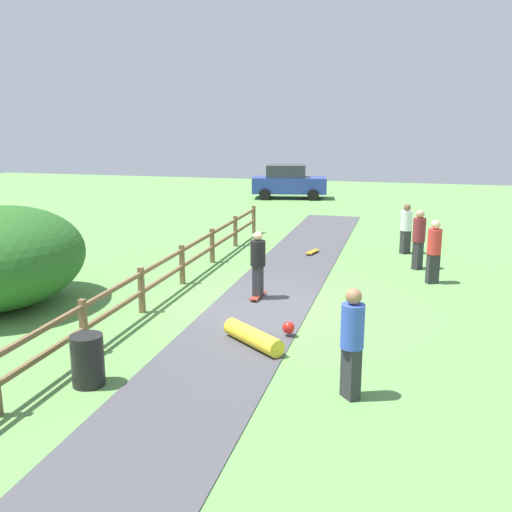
{
  "coord_description": "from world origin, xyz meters",
  "views": [
    {
      "loc": [
        3.36,
        -13.44,
        4.48
      ],
      "look_at": [
        -0.4,
        0.95,
        1.0
      ],
      "focal_mm": 41.31,
      "sensor_mm": 36.0,
      "label": 1
    }
  ],
  "objects_px": {
    "bystander_blue": "(352,338)",
    "parked_car_blue": "(289,182)",
    "bush_large": "(1,257)",
    "trash_bin": "(88,360)",
    "bystander_maroon": "(419,236)",
    "bystander_white": "(406,226)",
    "skateboard_loose": "(313,252)",
    "skater_riding": "(258,262)",
    "skater_fallen": "(256,336)",
    "bystander_red": "(434,249)"
  },
  "relations": [
    {
      "from": "bystander_blue",
      "to": "parked_car_blue",
      "type": "relative_size",
      "value": 0.42
    },
    {
      "from": "bush_large",
      "to": "bystander_blue",
      "type": "distance_m",
      "value": 9.11
    },
    {
      "from": "trash_bin",
      "to": "bystander_maroon",
      "type": "relative_size",
      "value": 0.49
    },
    {
      "from": "bystander_white",
      "to": "parked_car_blue",
      "type": "relative_size",
      "value": 0.38
    },
    {
      "from": "skateboard_loose",
      "to": "bystander_maroon",
      "type": "relative_size",
      "value": 0.45
    },
    {
      "from": "bush_large",
      "to": "skateboard_loose",
      "type": "height_order",
      "value": "bush_large"
    },
    {
      "from": "trash_bin",
      "to": "bystander_maroon",
      "type": "bearing_deg",
      "value": 60.5
    },
    {
      "from": "bystander_blue",
      "to": "parked_car_blue",
      "type": "xyz_separation_m",
      "value": [
        -5.98,
        24.16,
        -0.08
      ]
    },
    {
      "from": "skater_riding",
      "to": "bystander_white",
      "type": "height_order",
      "value": "skater_riding"
    },
    {
      "from": "skater_fallen",
      "to": "bystander_white",
      "type": "bearing_deg",
      "value": 73.4
    },
    {
      "from": "bystander_maroon",
      "to": "bystander_white",
      "type": "bearing_deg",
      "value": 100.62
    },
    {
      "from": "bush_large",
      "to": "bystander_red",
      "type": "xyz_separation_m",
      "value": [
        10.18,
        4.77,
        -0.24
      ]
    },
    {
      "from": "trash_bin",
      "to": "bystander_white",
      "type": "relative_size",
      "value": 0.53
    },
    {
      "from": "bystander_red",
      "to": "parked_car_blue",
      "type": "bearing_deg",
      "value": 114.25
    },
    {
      "from": "bystander_red",
      "to": "parked_car_blue",
      "type": "height_order",
      "value": "parked_car_blue"
    },
    {
      "from": "skateboard_loose",
      "to": "bystander_maroon",
      "type": "distance_m",
      "value": 3.73
    },
    {
      "from": "trash_bin",
      "to": "bystander_blue",
      "type": "height_order",
      "value": "bystander_blue"
    },
    {
      "from": "bush_large",
      "to": "bystander_maroon",
      "type": "relative_size",
      "value": 2.45
    },
    {
      "from": "skater_riding",
      "to": "bystander_red",
      "type": "relative_size",
      "value": 0.97
    },
    {
      "from": "skater_fallen",
      "to": "skateboard_loose",
      "type": "height_order",
      "value": "skater_fallen"
    },
    {
      "from": "bystander_maroon",
      "to": "parked_car_blue",
      "type": "distance_m",
      "value": 16.66
    },
    {
      "from": "bush_large",
      "to": "trash_bin",
      "type": "xyz_separation_m",
      "value": [
        4.27,
        -3.43,
        -0.77
      ]
    },
    {
      "from": "bystander_red",
      "to": "bystander_white",
      "type": "distance_m",
      "value": 3.72
    },
    {
      "from": "bystander_maroon",
      "to": "parked_car_blue",
      "type": "xyz_separation_m",
      "value": [
        -7.09,
        15.07,
        -0.06
      ]
    },
    {
      "from": "bystander_red",
      "to": "bush_large",
      "type": "bearing_deg",
      "value": -154.91
    },
    {
      "from": "parked_car_blue",
      "to": "bystander_red",
      "type": "bearing_deg",
      "value": -65.75
    },
    {
      "from": "bush_large",
      "to": "parked_car_blue",
      "type": "bearing_deg",
      "value": 82.83
    },
    {
      "from": "bystander_red",
      "to": "skater_riding",
      "type": "bearing_deg",
      "value": -148.56
    },
    {
      "from": "bush_large",
      "to": "skater_fallen",
      "type": "height_order",
      "value": "bush_large"
    },
    {
      "from": "bystander_maroon",
      "to": "bystander_red",
      "type": "bearing_deg",
      "value": -75.74
    },
    {
      "from": "bystander_red",
      "to": "bystander_white",
      "type": "height_order",
      "value": "bystander_red"
    },
    {
      "from": "trash_bin",
      "to": "skater_riding",
      "type": "height_order",
      "value": "skater_riding"
    },
    {
      "from": "skater_riding",
      "to": "parked_car_blue",
      "type": "distance_m",
      "value": 19.53
    },
    {
      "from": "trash_bin",
      "to": "bystander_red",
      "type": "height_order",
      "value": "bystander_red"
    },
    {
      "from": "bush_large",
      "to": "skateboard_loose",
      "type": "relative_size",
      "value": 5.44
    },
    {
      "from": "skater_fallen",
      "to": "bystander_red",
      "type": "distance_m",
      "value": 6.8
    },
    {
      "from": "trash_bin",
      "to": "bystander_blue",
      "type": "xyz_separation_m",
      "value": [
        4.4,
        0.66,
        0.59
      ]
    },
    {
      "from": "skater_fallen",
      "to": "bystander_blue",
      "type": "relative_size",
      "value": 0.8
    },
    {
      "from": "skateboard_loose",
      "to": "bystander_red",
      "type": "height_order",
      "value": "bystander_red"
    },
    {
      "from": "trash_bin",
      "to": "bystander_red",
      "type": "relative_size",
      "value": 0.5
    },
    {
      "from": "trash_bin",
      "to": "skater_riding",
      "type": "xyz_separation_m",
      "value": [
        1.58,
        5.55,
        0.53
      ]
    },
    {
      "from": "bush_large",
      "to": "bystander_white",
      "type": "distance_m",
      "value": 12.61
    },
    {
      "from": "skater_fallen",
      "to": "bystander_white",
      "type": "xyz_separation_m",
      "value": [
        2.79,
        9.37,
        0.73
      ]
    },
    {
      "from": "skater_riding",
      "to": "parked_car_blue",
      "type": "xyz_separation_m",
      "value": [
        -3.16,
        19.27,
        -0.02
      ]
    },
    {
      "from": "skater_fallen",
      "to": "bystander_blue",
      "type": "height_order",
      "value": "bystander_blue"
    },
    {
      "from": "skateboard_loose",
      "to": "bystander_red",
      "type": "relative_size",
      "value": 0.46
    },
    {
      "from": "trash_bin",
      "to": "bystander_blue",
      "type": "bearing_deg",
      "value": 8.48
    },
    {
      "from": "bush_large",
      "to": "parked_car_blue",
      "type": "distance_m",
      "value": 21.56
    },
    {
      "from": "bush_large",
      "to": "bystander_blue",
      "type": "height_order",
      "value": "bush_large"
    },
    {
      "from": "skater_riding",
      "to": "skateboard_loose",
      "type": "height_order",
      "value": "skater_riding"
    }
  ]
}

